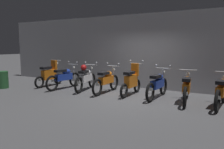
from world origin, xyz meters
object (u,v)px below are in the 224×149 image
at_px(motorbike_slot_4, 131,81).
at_px(trash_bin, 3,80).
at_px(motorbike_slot_7, 221,91).
at_px(motorbike_slot_3, 107,80).
at_px(motorbike_slot_5, 158,84).
at_px(motorbike_slot_1, 64,77).
at_px(motorbike_slot_0, 50,75).
at_px(motorbike_slot_2, 86,78).
at_px(motorbike_slot_6, 186,88).

height_order(motorbike_slot_4, trash_bin, motorbike_slot_4).
height_order(motorbike_slot_4, motorbike_slot_7, motorbike_slot_4).
distance_m(motorbike_slot_3, motorbike_slot_5, 2.02).
bearing_deg(motorbike_slot_7, motorbike_slot_1, -179.53).
xyz_separation_m(motorbike_slot_0, motorbike_slot_3, (3.02, -0.00, -0.03)).
bearing_deg(motorbike_slot_2, motorbike_slot_4, 2.69).
bearing_deg(motorbike_slot_4, motorbike_slot_5, -0.78).
xyz_separation_m(motorbike_slot_0, motorbike_slot_4, (4.03, 0.12, 0.00)).
xyz_separation_m(motorbike_slot_0, motorbike_slot_2, (2.01, 0.02, 0.00)).
distance_m(motorbike_slot_2, motorbike_slot_7, 5.05).
distance_m(motorbike_slot_1, motorbike_slot_3, 2.02).
bearing_deg(motorbike_slot_5, motorbike_slot_3, -177.00).
bearing_deg(trash_bin, motorbike_slot_3, 17.19).
distance_m(motorbike_slot_2, motorbike_slot_4, 2.02).
xyz_separation_m(motorbike_slot_4, trash_bin, (-5.43, -1.49, -0.16)).
bearing_deg(motorbike_slot_5, motorbike_slot_4, 179.22).
bearing_deg(motorbike_slot_7, motorbike_slot_3, 178.61).
xyz_separation_m(motorbike_slot_2, motorbike_slot_7, (5.05, -0.12, -0.04)).
bearing_deg(motorbike_slot_7, motorbike_slot_6, 177.32).
bearing_deg(motorbike_slot_0, motorbike_slot_2, 0.58).
relative_size(motorbike_slot_2, motorbike_slot_3, 0.99).
xyz_separation_m(motorbike_slot_5, trash_bin, (-6.44, -1.47, -0.12)).
relative_size(motorbike_slot_0, motorbike_slot_4, 1.00).
bearing_deg(trash_bin, motorbike_slot_5, 12.89).
distance_m(motorbike_slot_3, motorbike_slot_4, 1.02).
distance_m(motorbike_slot_5, trash_bin, 6.61).
relative_size(motorbike_slot_2, motorbike_slot_7, 0.99).
height_order(motorbike_slot_5, trash_bin, motorbike_slot_5).
height_order(motorbike_slot_3, motorbike_slot_7, motorbike_slot_3).
height_order(motorbike_slot_3, motorbike_slot_4, motorbike_slot_4).
bearing_deg(motorbike_slot_2, motorbike_slot_3, -1.40).
xyz_separation_m(motorbike_slot_6, motorbike_slot_7, (1.01, -0.05, 0.00)).
distance_m(motorbike_slot_4, motorbike_slot_7, 3.03).
relative_size(motorbike_slot_3, motorbike_slot_6, 1.00).
xyz_separation_m(motorbike_slot_0, motorbike_slot_6, (6.05, -0.05, -0.03)).
bearing_deg(motorbike_slot_4, motorbike_slot_3, -173.25).
relative_size(motorbike_slot_4, motorbike_slot_7, 0.86).
relative_size(motorbike_slot_7, trash_bin, 2.62).
bearing_deg(motorbike_slot_1, trash_bin, -153.13).
distance_m(motorbike_slot_0, trash_bin, 1.96).
xyz_separation_m(motorbike_slot_1, motorbike_slot_4, (3.02, 0.27, 0.04)).
distance_m(motorbike_slot_2, motorbike_slot_5, 3.03).
bearing_deg(motorbike_slot_1, motorbike_slot_7, 0.47).
xyz_separation_m(motorbike_slot_0, motorbike_slot_5, (5.04, 0.10, -0.03)).
height_order(motorbike_slot_1, motorbike_slot_2, same).
bearing_deg(motorbike_slot_3, motorbike_slot_1, -175.80).
bearing_deg(motorbike_slot_6, motorbike_slot_2, 178.93).
relative_size(motorbike_slot_1, motorbike_slot_6, 1.00).
bearing_deg(motorbike_slot_6, motorbike_slot_7, -2.68).
bearing_deg(motorbike_slot_4, motorbike_slot_0, -178.37).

